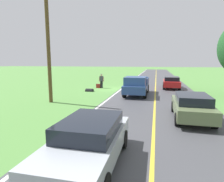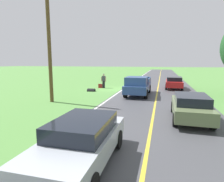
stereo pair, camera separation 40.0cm
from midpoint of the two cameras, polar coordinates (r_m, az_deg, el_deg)
The scene contains 12 objects.
ground_plane at distance 22.23m, azimuth -0.18°, elevation 0.59°, with size 200.00×200.00×0.00m, color #568E42.
road_surface at distance 21.65m, azimuth 12.35°, elevation 0.17°, with size 8.12×120.00×0.00m, color #47474C.
lane_edge_line at distance 22.03m, azimuth 2.21°, elevation 0.52°, with size 0.16×117.60×0.00m, color silver.
lane_centre_line at distance 21.65m, azimuth 12.35°, elevation 0.18°, with size 0.14×117.60×0.00m, color gold.
hitchhiker_walking at distance 23.08m, azimuth -3.66°, elevation 3.32°, with size 0.62×0.52×1.75m.
suitcase_carried at distance 23.22m, azimuth -4.69°, elevation 1.52°, with size 0.20×0.46×0.49m, color maroon.
pickup_truck_passing at distance 18.11m, azimuth 6.74°, elevation 1.75°, with size 2.16×5.43×1.82m.
sedan_mid_oncoming at distance 11.32m, azimuth 21.84°, elevation -4.14°, with size 1.99×4.43×1.41m.
sedan_near_oncoming at distance 23.77m, azimuth 16.90°, elevation 2.57°, with size 2.03×4.45×1.41m.
sedan_ahead_same_lane at distance 6.11m, azimuth -8.84°, elevation -14.49°, with size 1.94×4.41×1.41m.
utility_pole_roadside at distance 15.60m, azimuth -19.22°, elevation 11.99°, with size 0.28×0.28×8.33m, color brown.
drainage_culvert at distance 20.67m, azimuth -7.31°, elevation -0.11°, with size 0.60×0.60×0.80m, color black.
Camera 1 is at (-4.85, 21.46, 3.16)m, focal length 30.52 mm.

